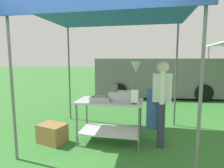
{
  "coord_description": "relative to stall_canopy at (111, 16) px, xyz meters",
  "views": [
    {
      "loc": [
        0.87,
        -2.44,
        1.63
      ],
      "look_at": [
        0.16,
        1.19,
        1.15
      ],
      "focal_mm": 29.44,
      "sensor_mm": 36.0,
      "label": 1
    }
  ],
  "objects": [
    {
      "name": "vendor",
      "position": [
        0.97,
        -0.03,
        -1.55
      ],
      "size": [
        0.46,
        0.53,
        1.61
      ],
      "color": "#2D3347",
      "rests_on": "ground"
    },
    {
      "name": "ground_plane",
      "position": [
        -0.16,
        4.91,
        -2.45
      ],
      "size": [
        70.0,
        70.0,
        0.0
      ],
      "primitive_type": "plane",
      "color": "#33702D"
    },
    {
      "name": "donut_fryer",
      "position": [
        0.31,
        -0.07,
        -1.36
      ],
      "size": [
        0.61,
        0.28,
        0.78
      ],
      "color": "#B7B7BC",
      "rests_on": "donut_cart"
    },
    {
      "name": "menu_sign",
      "position": [
        0.49,
        -0.31,
        -1.49
      ],
      "size": [
        0.13,
        0.05,
        0.25
      ],
      "color": "black",
      "rests_on": "donut_cart"
    },
    {
      "name": "donut_cart",
      "position": [
        -0.0,
        -0.1,
        -1.83
      ],
      "size": [
        1.26,
        0.68,
        0.85
      ],
      "color": "#B7B7BC",
      "rests_on": "ground"
    },
    {
      "name": "supply_crate",
      "position": [
        -1.12,
        -0.34,
        -2.26
      ],
      "size": [
        0.6,
        0.5,
        0.37
      ],
      "color": "olive",
      "rests_on": "ground"
    },
    {
      "name": "donut_tray",
      "position": [
        -0.16,
        -0.14,
        -1.57
      ],
      "size": [
        0.4,
        0.27,
        0.07
      ],
      "color": "#B7B7BC",
      "rests_on": "donut_cart"
    },
    {
      "name": "stall_canopy",
      "position": [
        0.0,
        0.0,
        0.0
      ],
      "size": [
        2.97,
        2.36,
        2.54
      ],
      "color": "slate",
      "rests_on": "ground"
    },
    {
      "name": "van_grey",
      "position": [
        1.17,
        5.01,
        -1.57
      ],
      "size": [
        5.56,
        2.45,
        1.69
      ],
      "color": "slate",
      "rests_on": "ground"
    }
  ]
}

